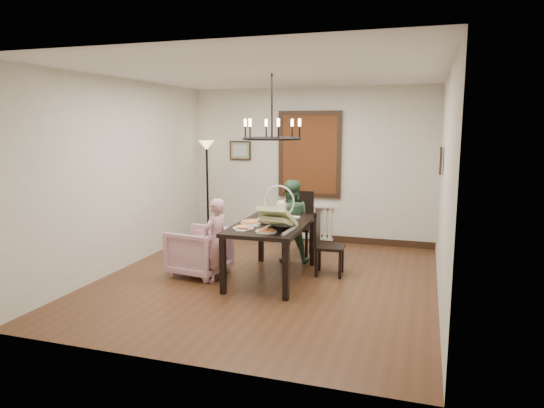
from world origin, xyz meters
The scene contains 17 objects.
room_shell centered at (0.00, 0.37, 1.40)m, with size 4.51×5.00×2.81m.
dining_table centered at (0.04, 0.10, 0.70)m, with size 0.97×1.70×0.79m.
chair_far centered at (0.07, 1.37, 0.53)m, with size 0.47×0.47×1.06m, color black, non-canonical shape.
chair_right centered at (0.77, 0.52, 0.47)m, with size 0.41×0.41×0.93m, color black, non-canonical shape.
armchair centered at (-1.02, -0.04, 0.34)m, with size 0.73×0.75×0.68m, color #E9B2CC.
elderly_woman centered at (-0.66, -0.23, 0.48)m, with size 0.35×0.23×0.95m, color #C88D94.
seated_man centered at (0.05, 1.00, 0.54)m, with size 0.52×0.41×1.07m, color #3A6244.
baby_bouncer centered at (0.24, -0.31, 0.99)m, with size 0.44×0.61×0.40m, color #BFCD8D, non-canonical shape.
salad_bowl centered at (-0.02, 0.09, 0.83)m, with size 0.34×0.34×0.08m, color white.
pizza_platter centered at (-0.23, 0.00, 0.81)m, with size 0.30×0.30×0.04m, color tan.
drinking_glass centered at (0.20, 0.12, 0.86)m, with size 0.08×0.08×0.15m, color silver.
window_blinds centered at (0.00, 2.46, 1.60)m, with size 1.00×0.03×1.40m, color brown.
radiator centered at (0.00, 2.48, 0.35)m, with size 0.92×0.12×0.62m, color silver, non-canonical shape.
picture_back centered at (-1.35, 2.47, 1.65)m, with size 0.42×0.03×0.36m, color black.
picture_right centered at (2.21, 0.90, 1.65)m, with size 0.42×0.03×0.36m, color black.
floor_lamp centered at (-1.90, 2.15, 0.90)m, with size 0.30×0.30×1.80m, color black, non-canonical shape.
chandelier centered at (0.04, 0.10, 1.95)m, with size 0.80×0.80×0.04m, color black.
Camera 1 is at (2.03, -6.14, 2.13)m, focal length 32.00 mm.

